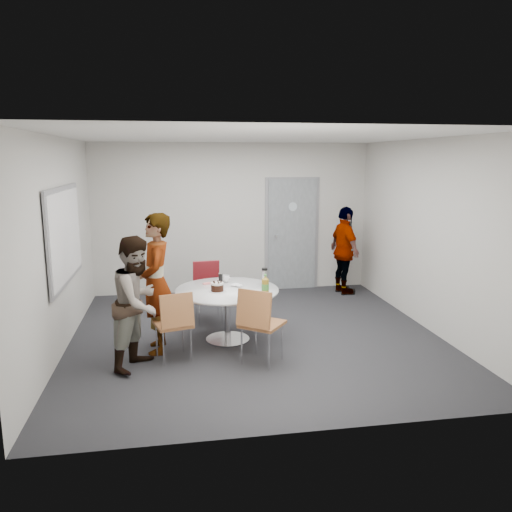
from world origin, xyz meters
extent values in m
plane|color=black|center=(0.00, 0.00, 0.00)|extent=(5.00, 5.00, 0.00)
plane|color=silver|center=(0.00, 0.00, 2.70)|extent=(5.00, 5.00, 0.00)
plane|color=#BBB8B2|center=(0.00, 2.50, 1.35)|extent=(5.00, 0.00, 5.00)
plane|color=#BBB8B2|center=(-2.50, 0.00, 1.35)|extent=(0.00, 5.00, 5.00)
plane|color=#BBB8B2|center=(2.50, 0.00, 1.35)|extent=(0.00, 5.00, 5.00)
plane|color=#BBB8B2|center=(0.00, -2.50, 1.35)|extent=(5.00, 0.00, 5.00)
cube|color=slate|center=(1.10, 2.47, 1.02)|extent=(0.90, 0.05, 2.05)
cube|color=gray|center=(1.10, 2.50, 1.02)|extent=(1.02, 0.04, 2.12)
cylinder|color=#B2BFC6|center=(1.10, 2.44, 1.55)|extent=(0.16, 0.01, 0.16)
cylinder|color=silver|center=(0.78, 2.41, 1.02)|extent=(0.04, 0.14, 0.04)
cube|color=gray|center=(-2.46, 0.20, 1.45)|extent=(0.03, 1.90, 1.25)
cube|color=white|center=(-2.44, 0.20, 1.45)|extent=(0.01, 1.78, 1.13)
cylinder|color=white|center=(-0.40, -0.08, 0.70)|extent=(1.37, 1.37, 0.03)
cylinder|color=silver|center=(-0.40, -0.08, 0.35)|extent=(0.09, 0.09, 0.67)
cylinder|color=silver|center=(-0.40, -0.08, 0.01)|extent=(0.59, 0.59, 0.02)
cylinder|color=white|center=(-0.54, -0.18, 0.72)|extent=(0.22, 0.22, 0.01)
cylinder|color=black|center=(-0.54, -0.18, 0.77)|extent=(0.16, 0.16, 0.09)
cylinder|color=silver|center=(-0.54, -0.18, 0.82)|extent=(0.17, 0.17, 0.02)
cylinder|color=olive|center=(0.04, -0.48, 0.82)|extent=(0.09, 0.09, 0.21)
cylinder|color=#418635|center=(0.04, -0.48, 0.83)|extent=(0.10, 0.10, 0.08)
cone|color=olive|center=(0.04, -0.48, 0.95)|extent=(0.09, 0.09, 0.04)
cylinder|color=#4FAC4D|center=(0.04, -0.48, 0.98)|extent=(0.04, 0.04, 0.02)
imported|color=white|center=(-0.38, 0.31, 0.76)|extent=(0.17, 0.17, 0.10)
cylinder|color=black|center=(-0.45, 0.28, 0.78)|extent=(0.06, 0.06, 0.13)
cylinder|color=silver|center=(0.14, 0.08, 0.82)|extent=(0.08, 0.08, 0.20)
cylinder|color=black|center=(0.14, 0.08, 0.93)|extent=(0.08, 0.08, 0.03)
cube|color=#EF7A77|center=(-0.65, 0.23, 0.72)|extent=(0.12, 0.09, 0.02)
ellipsoid|color=white|center=(-0.26, 0.04, 0.73)|extent=(0.22, 0.22, 0.03)
cube|color=brown|center=(-1.12, -0.61, 0.45)|extent=(0.51, 0.51, 0.03)
cube|color=brown|center=(-1.07, -0.80, 0.67)|extent=(0.41, 0.19, 0.40)
cylinder|color=silver|center=(-1.00, -0.40, 0.22)|extent=(0.02, 0.02, 0.45)
cylinder|color=silver|center=(-1.33, -0.49, 0.22)|extent=(0.02, 0.02, 0.45)
cylinder|color=silver|center=(-0.91, -0.73, 0.22)|extent=(0.02, 0.02, 0.45)
cylinder|color=silver|center=(-1.24, -0.82, 0.22)|extent=(0.02, 0.02, 0.45)
cube|color=brown|center=(-0.07, -0.88, 0.48)|extent=(0.63, 0.63, 0.04)
cube|color=brown|center=(-0.20, -1.05, 0.73)|extent=(0.40, 0.34, 0.43)
cylinder|color=silver|center=(0.19, -0.85, 0.24)|extent=(0.02, 0.02, 0.48)
cylinder|color=silver|center=(-0.10, -0.63, 0.24)|extent=(0.02, 0.02, 0.48)
cylinder|color=silver|center=(-0.03, -1.14, 0.24)|extent=(0.02, 0.02, 0.48)
cylinder|color=silver|center=(-0.32, -0.92, 0.24)|extent=(0.02, 0.02, 0.48)
cube|color=maroon|center=(-0.59, 0.80, 0.45)|extent=(0.46, 0.46, 0.04)
cube|color=maroon|center=(-0.60, 1.00, 0.69)|extent=(0.41, 0.13, 0.40)
cylinder|color=silver|center=(-0.74, 0.61, 0.23)|extent=(0.02, 0.02, 0.45)
cylinder|color=silver|center=(-0.40, 0.64, 0.23)|extent=(0.02, 0.02, 0.45)
cylinder|color=silver|center=(-0.77, 0.96, 0.23)|extent=(0.02, 0.02, 0.45)
cylinder|color=silver|center=(-0.43, 0.99, 0.23)|extent=(0.02, 0.02, 0.45)
imported|color=#A5C6EA|center=(-1.31, -0.30, 0.88)|extent=(0.45, 0.66, 1.77)
imported|color=white|center=(-1.51, -0.76, 0.78)|extent=(0.88, 0.95, 1.56)
imported|color=black|center=(1.95, 1.95, 0.79)|extent=(0.51, 0.97, 1.58)
camera|label=1|loc=(-1.08, -6.47, 2.43)|focal=35.00mm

